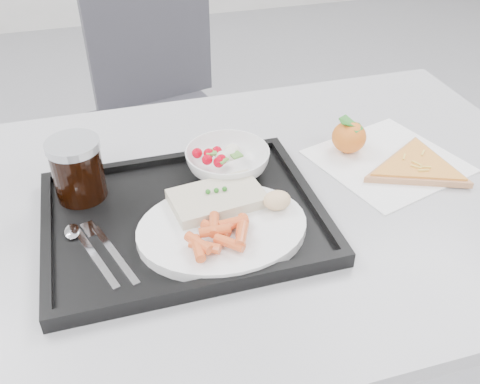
{
  "coord_description": "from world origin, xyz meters",
  "views": [
    {
      "loc": [
        -0.23,
        -0.42,
        1.32
      ],
      "look_at": [
        -0.02,
        0.29,
        0.77
      ],
      "focal_mm": 40.0,
      "sensor_mm": 36.0,
      "label": 1
    }
  ],
  "objects": [
    {
      "name": "fish_fillet",
      "position": [
        -0.07,
        0.26,
        0.79
      ],
      "size": [
        0.16,
        0.11,
        0.03
      ],
      "color": "beige",
      "rests_on": "dinner_plate"
    },
    {
      "name": "salad_bowl",
      "position": [
        -0.02,
        0.36,
        0.79
      ],
      "size": [
        0.15,
        0.15,
        0.05
      ],
      "color": "white",
      "rests_on": "tray"
    },
    {
      "name": "tangerine",
      "position": [
        0.23,
        0.39,
        0.79
      ],
      "size": [
        0.07,
        0.07,
        0.07
      ],
      "color": "orange",
      "rests_on": "napkin"
    },
    {
      "name": "chair",
      "position": [
        -0.03,
        1.17,
        0.54
      ],
      "size": [
        0.51,
        0.51,
        0.93
      ],
      "color": "#3A3A41",
      "rests_on": "ground"
    },
    {
      "name": "cutlery",
      "position": [
        -0.27,
        0.23,
        0.77
      ],
      "size": [
        0.11,
        0.17,
        0.01
      ],
      "color": "silver",
      "rests_on": "tray"
    },
    {
      "name": "cola_glass",
      "position": [
        -0.28,
        0.37,
        0.82
      ],
      "size": [
        0.09,
        0.09,
        0.11
      ],
      "color": "black",
      "rests_on": "tray"
    },
    {
      "name": "tray",
      "position": [
        -0.12,
        0.26,
        0.76
      ],
      "size": [
        0.45,
        0.35,
        0.03
      ],
      "color": "black",
      "rests_on": "table"
    },
    {
      "name": "pizza_slice",
      "position": [
        0.33,
        0.29,
        0.76
      ],
      "size": [
        0.25,
        0.25,
        0.02
      ],
      "color": "tan",
      "rests_on": "napkin"
    },
    {
      "name": "carrot_pile",
      "position": [
        -0.08,
        0.17,
        0.8
      ],
      "size": [
        0.11,
        0.09,
        0.02
      ],
      "color": "#DD5625",
      "rests_on": "dinner_plate"
    },
    {
      "name": "table",
      "position": [
        0.0,
        0.3,
        0.68
      ],
      "size": [
        1.2,
        0.8,
        0.75
      ],
      "color": "silver",
      "rests_on": "ground"
    },
    {
      "name": "salad_contents",
      "position": [
        -0.03,
        0.37,
        0.8
      ],
      "size": [
        0.09,
        0.06,
        0.02
      ],
      "color": "#B70012",
      "rests_on": "salad_bowl"
    },
    {
      "name": "napkin",
      "position": [
        0.29,
        0.33,
        0.75
      ],
      "size": [
        0.31,
        0.3,
        0.0
      ],
      "color": "white",
      "rests_on": "table"
    },
    {
      "name": "bread_roll",
      "position": [
        0.02,
        0.22,
        0.8
      ],
      "size": [
        0.05,
        0.05,
        0.03
      ],
      "color": "#D9AD86",
      "rests_on": "dinner_plate"
    },
    {
      "name": "dinner_plate",
      "position": [
        -0.07,
        0.2,
        0.77
      ],
      "size": [
        0.27,
        0.27,
        0.02
      ],
      "color": "white",
      "rests_on": "tray"
    }
  ]
}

